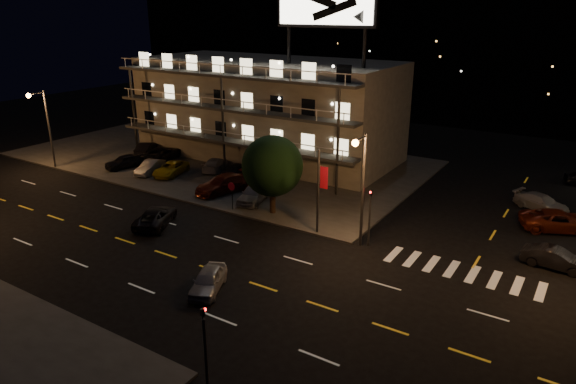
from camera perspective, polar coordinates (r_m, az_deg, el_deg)
The scene contains 26 objects.
ground at distance 34.47m, azimuth -11.07°, elevation -7.61°, with size 140.00×140.00×0.00m, color black.
curb_nw at distance 57.10m, azimuth -7.81°, elevation 3.78°, with size 44.00×24.00×0.15m, color #343432.
motel at distance 56.51m, azimuth -2.30°, elevation 9.27°, with size 28.00×13.80×18.10m.
hill_backdrop at distance 94.83m, azimuth 16.02°, elevation 16.59°, with size 120.00×25.00×24.00m.
streetlight_nw at distance 57.13m, azimuth -25.41°, elevation 7.11°, with size 0.44×1.92×8.00m.
streetlight_nc at distance 34.26m, azimuth 8.16°, elevation 1.41°, with size 0.44×1.92×8.00m.
signal_nw at distance 35.38m, azimuth 9.09°, elevation -2.17°, with size 0.20×0.27×4.60m.
signal_sw at distance 22.53m, azimuth -9.23°, elevation -15.98°, with size 0.20×0.27×4.60m.
banner_north at distance 36.57m, azimuth 3.48°, elevation 0.24°, with size 0.83×0.16×6.40m.
stop_sign at distance 41.53m, azimuth -6.26°, elevation 0.06°, with size 0.91×0.11×2.61m.
tree at distance 40.06m, azimuth -1.80°, elevation 2.72°, with size 5.01×4.82×6.31m.
lot_car_0 at distance 55.22m, azimuth -17.70°, elevation 3.27°, with size 1.59×3.96×1.35m, color black.
lot_car_1 at distance 52.63m, azimuth -15.06°, elevation 2.69°, with size 1.34×3.85×1.27m, color #97989D.
lot_car_2 at distance 51.67m, azimuth -12.89°, elevation 2.54°, with size 2.05×4.45×1.24m, color gold.
lot_car_3 at distance 45.90m, azimuth -7.22°, elevation 0.91°, with size 2.15×5.29×1.54m, color #5A1A0C.
lot_car_4 at distance 43.40m, azimuth -3.82°, elevation -0.14°, with size 1.74×4.33×1.48m, color #97989D.
lot_car_5 at distance 59.61m, azimuth -15.31°, elevation 4.72°, with size 1.50×4.29×1.41m, color black.
lot_car_6 at distance 56.94m, azimuth -13.82°, elevation 4.17°, with size 2.41×5.22×1.45m, color black.
lot_car_7 at distance 52.34m, azimuth -8.08°, elevation 3.09°, with size 1.76×4.34×1.26m, color #97989D.
lot_car_8 at distance 50.04m, azimuth -5.53°, elevation 2.50°, with size 1.66×4.11×1.40m, color black.
lot_car_9 at distance 48.82m, azimuth -2.32°, elevation 2.18°, with size 1.57×4.50×1.48m, color #5A1A0C.
side_car_0 at distance 36.92m, azimuth 27.60°, elevation -6.58°, with size 1.40×4.02×1.32m, color black.
side_car_1 at distance 43.08m, azimuth 27.95°, elevation -2.84°, with size 2.54×5.51×1.53m, color #5A1A0C.
side_car_2 at distance 46.78m, azimuth 26.34°, elevation -1.05°, with size 1.81×4.44×1.29m, color #97989D.
road_car_east at distance 30.76m, azimuth -8.86°, elevation -9.67°, with size 1.52×3.78×1.29m, color #97989D.
road_car_west at distance 40.34m, azimuth -14.51°, elevation -2.69°, with size 2.19×4.74×1.32m, color black.
Camera 1 is at (21.55, -21.89, 15.64)m, focal length 32.00 mm.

